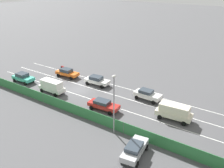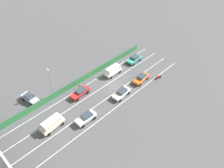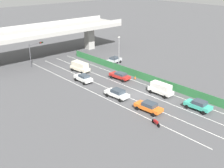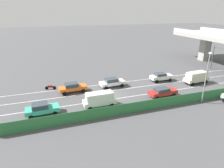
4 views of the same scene
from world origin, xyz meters
The scene contains 17 objects.
ground_plane centered at (0.00, 0.00, 0.00)m, with size 300.00×300.00×0.00m, color #4C4C4F.
lane_line_left_edge centered at (-5.02, 5.95, 0.00)m, with size 0.14×47.90×0.01m, color silver.
lane_line_mid_left centered at (-1.67, 5.95, 0.00)m, with size 0.14×47.90×0.01m, color silver.
lane_line_mid_right centered at (1.67, 5.95, 0.00)m, with size 0.14×47.90×0.01m, color silver.
lane_line_right_edge centered at (5.02, 5.95, 0.00)m, with size 0.14×47.90×0.01m, color silver.
green_fence centered at (6.67, 5.95, 0.79)m, with size 0.10×44.00×1.58m.
car_taxi_orange centered at (-3.22, -5.83, 0.90)m, with size 2.26×4.77×1.64m.
car_van_white centered at (3.43, -2.89, 1.24)m, with size 1.97×4.73×2.19m.
car_hatchback_white centered at (-3.38, 1.34, 0.91)m, with size 2.29×4.70×1.64m.
car_sedan_red centered at (3.32, 7.68, 0.86)m, with size 2.19×4.79×1.50m.
car_van_cream centered at (0.03, 17.15, 1.26)m, with size 2.37×4.97×2.22m.
car_sedan_white centered at (-3.24, 11.49, 0.92)m, with size 2.02×4.35×1.64m.
car_taxi_teal centered at (3.18, -10.79, 0.92)m, with size 2.18×4.37×1.66m.
motorcycle centered at (-5.67, -9.34, 0.46)m, with size 0.76×1.90×0.93m.
parked_wagon_silver centered at (9.63, 16.49, 0.90)m, with size 4.62×2.42×1.59m.
street_lamp centered at (7.17, 12.13, 4.63)m, with size 0.60×0.36×7.71m.
traffic_cone centered at (5.87, 5.78, 0.30)m, with size 0.47×0.47×0.65m.
Camera 1 is at (28.83, 26.67, 17.98)m, focal length 39.68 mm.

